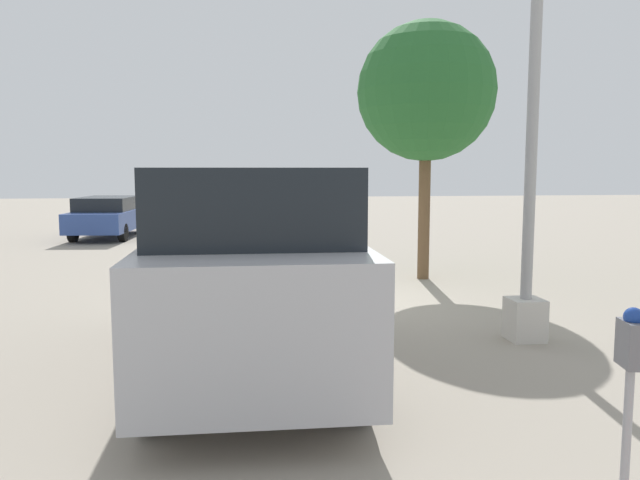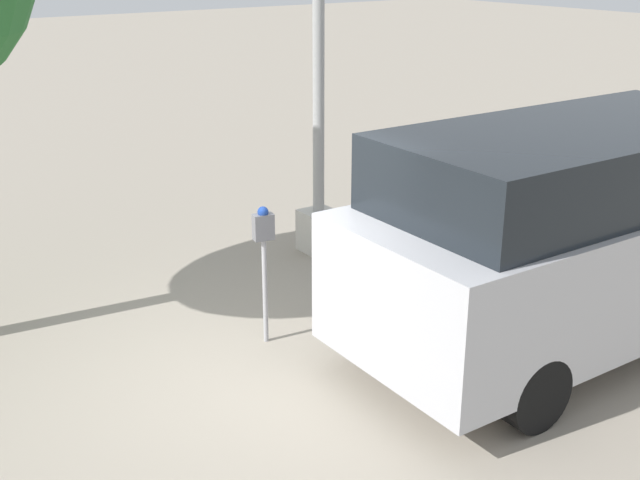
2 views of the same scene
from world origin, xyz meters
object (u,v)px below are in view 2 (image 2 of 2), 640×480
Objects in this scene: parking_meter_far at (637,147)px; parked_van at (580,229)px; lamp_post at (319,85)px; parking_meter_near at (264,243)px.

parked_van is (-3.83, -1.98, 0.12)m from parking_meter_far.
lamp_post is 3.75m from parked_van.
parking_meter_far is 0.29× the size of parked_van.
parking_meter_near is 0.21× the size of lamp_post.
lamp_post is at bearing 54.45° from parking_meter_near.
parking_meter_near is 6.38m from parking_meter_far.
parking_meter_far is 4.85m from lamp_post.
parking_meter_near is at bearing -166.77° from parking_meter_far.
parking_meter_far is at bearing 13.23° from parking_meter_near.
parking_meter_far is (6.37, 0.23, 0.02)m from parking_meter_near.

